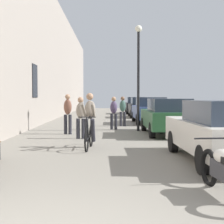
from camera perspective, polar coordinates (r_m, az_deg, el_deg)
name	(u,v)px	position (r m, az deg, el deg)	size (l,w,h in m)	color
building_facade_left	(30,42)	(17.93, -13.99, 11.61)	(0.54, 68.00, 8.84)	gray
cyclist_on_bicycle	(89,122)	(10.22, -3.92, -1.76)	(0.52, 1.76, 1.74)	black
pedestrian_near	(81,115)	(12.57, -5.44, -0.58)	(0.35, 0.25, 1.59)	#26262D
pedestrian_mid	(68,112)	(14.18, -7.64, 0.06)	(0.38, 0.30, 1.71)	#26262D
pedestrian_far	(114,111)	(16.06, 0.30, 0.15)	(0.36, 0.26, 1.60)	#26262D
pedestrian_furthest	(123,109)	(17.93, 1.85, 0.44)	(0.36, 0.27, 1.62)	#26262D
street_lamp	(138,64)	(15.52, 4.58, 8.22)	(0.32, 0.32, 4.90)	black
parked_car_nearest	(220,130)	(8.44, 18.09, -3.00)	(1.87, 4.27, 1.51)	beige
parked_car_second	(167,116)	(14.14, 9.45, -0.67)	(1.82, 4.28, 1.52)	#23512D
parked_car_third	(150,110)	(20.05, 6.50, 0.38)	(1.88, 4.42, 1.57)	#384C84
parked_car_fourth	(141,107)	(25.96, 5.03, 0.88)	(1.90, 4.43, 1.57)	black
parked_car_fifth	(135,105)	(31.58, 4.07, 1.20)	(1.95, 4.48, 1.58)	black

